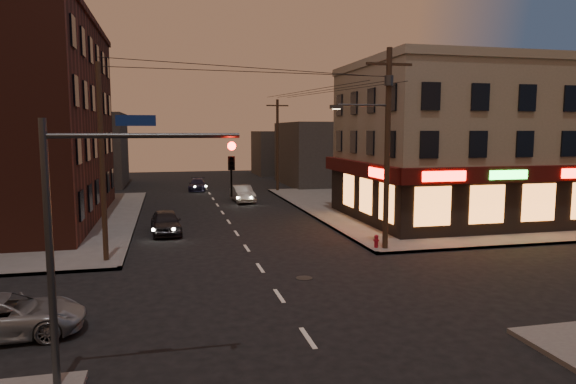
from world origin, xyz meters
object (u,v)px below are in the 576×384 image
object	(u,v)px
sedan_mid	(242,194)
fire_hydrant	(376,240)
suv_cross	(3,317)
sedan_near	(166,222)
sedan_far	(197,185)

from	to	relation	value
sedan_mid	fire_hydrant	distance (m)	19.85
suv_cross	sedan_mid	bearing A→B (deg)	-26.25
sedan_near	sedan_mid	xyz separation A→B (m)	(6.40, 12.59, 0.00)
suv_cross	sedan_mid	world-z (taller)	sedan_mid
sedan_far	fire_hydrant	distance (m)	29.66
sedan_mid	sedan_far	world-z (taller)	sedan_mid
sedan_mid	fire_hydrant	world-z (taller)	sedan_mid
suv_cross	fire_hydrant	size ratio (longest dim) A/B	6.87
suv_cross	sedan_near	distance (m)	15.42
sedan_far	fire_hydrant	xyz separation A→B (m)	(7.40, -28.72, -0.09)
suv_cross	fire_hydrant	bearing A→B (deg)	-66.77
suv_cross	sedan_far	world-z (taller)	suv_cross
sedan_mid	fire_hydrant	size ratio (longest dim) A/B	6.42
sedan_mid	suv_cross	bearing A→B (deg)	-116.18
sedan_mid	sedan_far	xyz separation A→B (m)	(-3.30, 9.30, -0.11)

